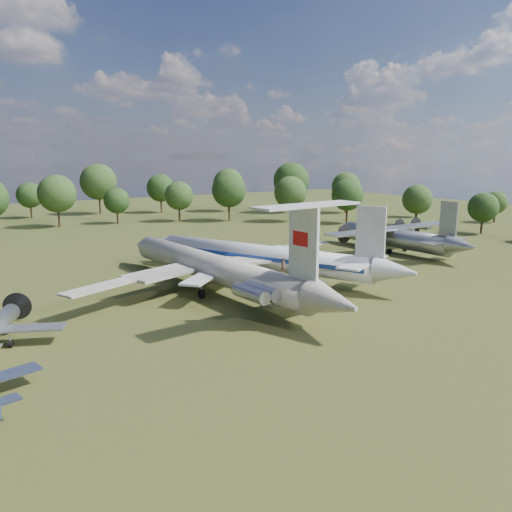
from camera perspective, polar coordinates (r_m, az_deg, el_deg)
ground at (r=58.78m, az=-5.98°, el=-5.38°), size 300.00×300.00×0.00m
il62_airliner at (r=63.10m, az=-4.97°, el=-1.92°), size 41.33×51.87×4.83m
tu104_jet at (r=70.48m, az=0.52°, el=-0.57°), size 50.15×56.19×4.62m
an12_transport at (r=92.44m, az=15.49°, el=1.76°), size 29.36×32.75×4.27m
person_on_il62 at (r=51.78m, az=3.11°, el=-1.12°), size 0.64×0.44×1.71m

